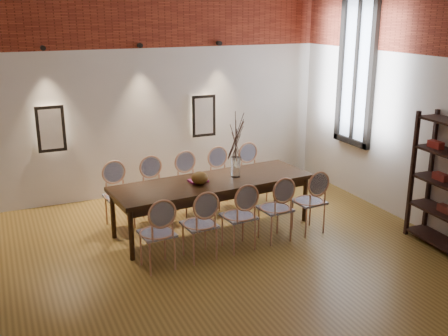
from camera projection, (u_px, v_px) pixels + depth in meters
name	position (u px, v px, depth m)	size (l,w,h in m)	color
floor	(211.00, 286.00, 6.15)	(7.00, 7.00, 0.02)	olive
wall_back	(128.00, 79.00, 8.67)	(7.00, 0.10, 4.00)	silver
brick_band_back	(124.00, 0.00, 8.25)	(7.00, 0.02, 1.50)	maroon
niche_left	(51.00, 129.00, 8.28)	(0.36, 0.06, 0.66)	#FFEAC6
niche_right	(203.00, 116.00, 9.29)	(0.36, 0.06, 0.66)	#FFEAC6
spot_fixture_left	(43.00, 48.00, 7.89)	(0.08, 0.08, 0.10)	black
spot_fixture_mid	(140.00, 45.00, 8.47)	(0.08, 0.08, 0.10)	black
spot_fixture_right	(219.00, 43.00, 9.02)	(0.08, 0.08, 0.10)	black
window_glass	(357.00, 70.00, 8.62)	(0.02, 0.78, 2.38)	silver
window_frame	(356.00, 70.00, 8.61)	(0.08, 0.90, 2.50)	black
window_mullion	(356.00, 70.00, 8.61)	(0.06, 0.06, 2.40)	black
dining_table	(213.00, 205.00, 7.63)	(2.91, 0.94, 0.75)	#321C0E
chair_near_a	(157.00, 233.00, 6.44)	(0.44, 0.44, 0.94)	tan
chair_near_b	(199.00, 224.00, 6.71)	(0.44, 0.44, 0.94)	tan
chair_near_c	(239.00, 216.00, 6.98)	(0.44, 0.44, 0.94)	tan
chair_near_d	(275.00, 208.00, 7.25)	(0.44, 0.44, 0.94)	tan
chair_near_e	(309.00, 201.00, 7.51)	(0.44, 0.44, 0.94)	tan
chair_far_a	(119.00, 197.00, 7.70)	(0.44, 0.44, 0.94)	tan
chair_far_b	(156.00, 190.00, 7.97)	(0.44, 0.44, 0.94)	tan
chair_far_c	(191.00, 184.00, 8.24)	(0.44, 0.44, 0.94)	tan
chair_far_d	(223.00, 179.00, 8.50)	(0.44, 0.44, 0.94)	tan
chair_far_e	(254.00, 174.00, 8.77)	(0.44, 0.44, 0.94)	tan
vase	(236.00, 167.00, 7.66)	(0.14, 0.14, 0.30)	silver
dried_branches	(236.00, 137.00, 7.53)	(0.50, 0.50, 0.70)	#432E24
bowl	(200.00, 178.00, 7.35)	(0.24, 0.24, 0.18)	brown
book	(198.00, 181.00, 7.47)	(0.26, 0.18, 0.03)	#9B2668
shelving_rack	(446.00, 183.00, 6.94)	(0.38, 1.00, 1.80)	black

